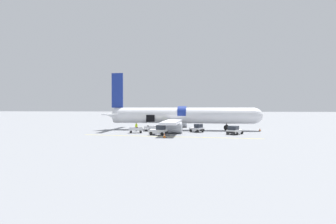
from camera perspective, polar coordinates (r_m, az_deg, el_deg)
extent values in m
plane|color=gray|center=(47.19, -0.26, -4.51)|extent=(500.00, 500.00, 0.00)
cube|color=yellow|center=(40.75, 0.08, -5.38)|extent=(28.35, 2.35, 0.01)
cylinder|color=silver|center=(52.64, 3.11, -0.76)|extent=(28.18, 3.16, 3.16)
sphere|color=silver|center=(53.42, 18.36, -0.79)|extent=(3.00, 3.00, 3.00)
cone|color=silver|center=(55.54, -11.54, -0.69)|extent=(3.64, 2.91, 2.91)
cylinder|color=navy|center=(52.60, 3.11, -0.46)|extent=(1.69, 3.17, 3.17)
cube|color=navy|center=(55.44, -10.97, 4.64)|extent=(2.37, 0.28, 7.15)
cube|color=silver|center=(51.78, -12.21, -0.46)|extent=(1.09, 7.51, 0.20)
cube|color=silver|center=(58.89, -9.74, -0.29)|extent=(1.09, 7.51, 0.20)
cube|color=silver|center=(45.64, 1.00, -2.12)|extent=(2.60, 13.41, 0.40)
cube|color=silver|center=(59.91, 2.57, -1.39)|extent=(2.60, 13.41, 0.40)
cylinder|color=#B2B7BF|center=(45.65, 1.24, -3.44)|extent=(2.90, 1.95, 1.95)
cylinder|color=#B2B7BF|center=(59.98, 2.77, -2.39)|extent=(2.90, 1.95, 1.95)
cube|color=black|center=(51.97, -3.85, -1.40)|extent=(1.70, 0.12, 1.40)
cylinder|color=#56565B|center=(52.75, 12.62, -2.50)|extent=(0.22, 0.22, 1.57)
sphere|color=black|center=(52.81, 12.62, -3.35)|extent=(1.12, 1.12, 1.12)
cylinder|color=#56565B|center=(50.75, -0.27, -2.61)|extent=(0.22, 0.22, 1.57)
sphere|color=black|center=(50.80, -0.27, -3.49)|extent=(1.12, 1.12, 1.12)
cylinder|color=#56565B|center=(55.26, 0.38, -2.32)|extent=(0.22, 0.22, 1.57)
sphere|color=black|center=(55.31, 0.38, -3.13)|extent=(1.12, 1.12, 1.12)
cube|color=white|center=(45.58, 14.32, -4.08)|extent=(3.04, 3.55, 0.56)
cube|color=#232833|center=(45.04, 14.05, -3.37)|extent=(1.95, 1.94, 0.65)
cube|color=black|center=(44.13, 13.48, -4.39)|extent=(1.37, 0.87, 0.28)
sphere|color=black|center=(44.97, 12.84, -4.45)|extent=(0.56, 0.56, 0.56)
sphere|color=black|center=(44.32, 14.72, -4.54)|extent=(0.56, 0.56, 0.56)
sphere|color=black|center=(46.89, 13.95, -4.23)|extent=(0.56, 0.56, 0.56)
sphere|color=black|center=(46.26, 15.76, -4.31)|extent=(0.56, 0.56, 0.56)
cube|color=silver|center=(48.46, 6.26, -3.75)|extent=(2.78, 2.60, 0.59)
cube|color=#232833|center=(48.19, 6.65, -3.02)|extent=(1.61, 1.70, 0.67)
cube|color=black|center=(47.80, 7.43, -3.96)|extent=(0.90, 1.27, 0.29)
sphere|color=black|center=(47.42, 6.50, -4.15)|extent=(0.56, 0.56, 0.56)
sphere|color=black|center=(48.67, 7.53, -4.03)|extent=(0.56, 0.56, 0.56)
sphere|color=black|center=(48.32, 4.99, -4.06)|extent=(0.56, 0.56, 0.56)
sphere|color=black|center=(49.55, 6.04, -3.93)|extent=(0.56, 0.56, 0.56)
cube|color=silver|center=(43.07, -2.19, -4.27)|extent=(3.03, 1.93, 0.67)
cube|color=#232833|center=(42.84, -1.57, -3.35)|extent=(1.47, 1.43, 0.74)
cube|color=black|center=(42.59, -0.35, -4.51)|extent=(0.36, 1.29, 0.34)
sphere|color=black|center=(42.13, -1.30, -4.79)|extent=(0.56, 0.56, 0.56)
sphere|color=black|center=(43.41, -0.69, -4.62)|extent=(0.56, 0.56, 0.56)
sphere|color=black|center=(42.81, -3.71, -4.70)|extent=(0.56, 0.56, 0.56)
sphere|color=black|center=(44.07, -3.04, -4.54)|extent=(0.56, 0.56, 0.56)
cube|color=silver|center=(50.06, -3.50, -3.57)|extent=(2.90, 2.23, 0.05)
cube|color=silver|center=(49.58, -2.13, -3.36)|extent=(0.40, 1.75, 0.38)
cube|color=silver|center=(49.26, -3.87, -3.39)|extent=(2.52, 0.55, 0.38)
cube|color=silver|center=(50.84, -3.14, -3.25)|extent=(2.52, 0.55, 0.38)
cube|color=#333338|center=(49.45, -1.61, -3.90)|extent=(0.90, 0.25, 0.06)
sphere|color=black|center=(48.94, -2.89, -4.09)|extent=(0.40, 0.40, 0.40)
sphere|color=black|center=(50.58, -2.16, -3.92)|extent=(0.40, 0.40, 0.40)
sphere|color=black|center=(49.63, -4.86, -4.02)|extent=(0.40, 0.40, 0.40)
sphere|color=black|center=(51.25, -4.08, -3.86)|extent=(0.40, 0.40, 0.40)
cube|color=black|center=(50.57, -4.39, -3.22)|extent=(0.37, 0.25, 0.48)
cube|color=#4C1E1E|center=(49.55, -2.52, -3.41)|extent=(0.54, 0.28, 0.29)
cube|color=#2D2D33|center=(49.64, -2.98, -3.36)|extent=(0.55, 0.19, 0.38)
cube|color=silver|center=(47.06, -7.03, -3.95)|extent=(2.72, 1.94, 0.05)
cube|color=silver|center=(47.05, -5.56, -3.65)|extent=(0.40, 1.35, 0.45)
cube|color=silver|center=(46.38, -7.04, -3.71)|extent=(2.35, 0.65, 0.45)
cube|color=silver|center=(47.70, -7.02, -3.59)|extent=(2.35, 0.65, 0.45)
cube|color=#333338|center=(47.10, -4.98, -4.19)|extent=(0.89, 0.30, 0.06)
sphere|color=black|center=(46.40, -5.97, -4.37)|extent=(0.40, 0.40, 0.40)
sphere|color=black|center=(47.77, -5.99, -4.21)|extent=(0.40, 0.40, 0.40)
sphere|color=black|center=(46.42, -8.10, -4.37)|extent=(0.40, 0.40, 0.40)
sphere|color=black|center=(47.79, -8.06, -4.21)|extent=(0.40, 0.40, 0.40)
cube|color=#1E2347|center=(46.86, -6.28, -3.76)|extent=(0.55, 0.32, 0.29)
cube|color=#4C1E1E|center=(47.25, -6.86, -3.59)|extent=(0.44, 0.29, 0.51)
cube|color=#1E2347|center=(47.15, -8.05, -3.66)|extent=(0.39, 0.24, 0.41)
cylinder|color=black|center=(49.90, -0.56, -3.70)|extent=(0.43, 0.43, 0.89)
cylinder|color=#B7E019|center=(49.84, -0.56, -2.79)|extent=(0.55, 0.55, 0.70)
sphere|color=tan|center=(49.81, -0.56, -2.24)|extent=(0.25, 0.25, 0.25)
cylinder|color=#B7E019|center=(49.63, -0.71, -2.89)|extent=(0.17, 0.17, 0.65)
cylinder|color=#B7E019|center=(50.06, -0.42, -2.86)|extent=(0.17, 0.17, 0.65)
cylinder|color=#2D2D33|center=(50.19, -6.91, -3.74)|extent=(0.40, 0.40, 0.79)
cylinder|color=#B7E019|center=(50.14, -6.91, -2.94)|extent=(0.51, 0.51, 0.62)
sphere|color=brown|center=(50.11, -6.91, -2.47)|extent=(0.22, 0.22, 0.22)
cylinder|color=#B7E019|center=(50.00, -7.10, -3.03)|extent=(0.16, 0.16, 0.57)
cylinder|color=#B7E019|center=(50.29, -6.72, -3.01)|extent=(0.16, 0.16, 0.57)
cylinder|color=#2D2D33|center=(48.62, -0.12, -3.85)|extent=(0.41, 0.41, 0.84)
cylinder|color=orange|center=(48.57, -0.12, -2.97)|extent=(0.52, 0.52, 0.66)
sphere|color=beige|center=(48.54, -0.12, -2.44)|extent=(0.23, 0.23, 0.23)
cylinder|color=orange|center=(48.37, -0.27, -3.07)|extent=(0.17, 0.17, 0.61)
cylinder|color=orange|center=(48.77, 0.02, -3.04)|extent=(0.17, 0.17, 0.61)
cylinder|color=#2D2D33|center=(48.96, 0.90, -3.79)|extent=(0.42, 0.42, 0.89)
cylinder|color=#CCE523|center=(48.90, 0.90, -2.87)|extent=(0.54, 0.54, 0.70)
sphere|color=brown|center=(48.87, 0.90, -2.31)|extent=(0.25, 0.25, 0.25)
cylinder|color=#CCE523|center=(48.66, 0.97, -2.97)|extent=(0.17, 0.17, 0.64)
cylinder|color=#CCE523|center=(49.14, 0.83, -2.94)|extent=(0.17, 0.17, 0.64)
cylinder|color=#1E2338|center=(49.85, 1.69, -3.73)|extent=(0.37, 0.37, 0.86)
cylinder|color=orange|center=(49.79, 1.69, -2.85)|extent=(0.48, 0.48, 0.67)
sphere|color=beige|center=(49.76, 1.69, -2.33)|extent=(0.24, 0.24, 0.24)
cylinder|color=orange|center=(49.77, 1.41, -2.94)|extent=(0.15, 0.15, 0.62)
cylinder|color=orange|center=(49.82, 1.96, -2.93)|extent=(0.15, 0.15, 0.62)
cube|color=#2D2D33|center=(47.73, -1.20, -4.10)|extent=(0.46, 0.31, 0.58)
cube|color=black|center=(47.70, -1.20, -3.69)|extent=(0.27, 0.08, 0.12)
cube|color=black|center=(53.51, 19.36, -3.91)|extent=(0.49, 0.49, 0.03)
cone|color=orange|center=(53.49, 19.37, -3.62)|extent=(0.36, 0.36, 0.56)
cylinder|color=white|center=(53.48, 19.37, -3.59)|extent=(0.21, 0.21, 0.07)
cube|color=black|center=(39.10, -0.77, -5.63)|extent=(0.59, 0.59, 0.03)
cone|color=orange|center=(39.06, -0.77, -5.13)|extent=(0.44, 0.44, 0.71)
cylinder|color=white|center=(39.06, -0.77, -5.08)|extent=(0.25, 0.25, 0.09)
cube|color=black|center=(46.27, 2.77, -4.61)|extent=(0.64, 0.64, 0.03)
cone|color=orange|center=(46.23, 2.77, -4.19)|extent=(0.47, 0.47, 0.71)
cylinder|color=white|center=(46.23, 2.77, -4.15)|extent=(0.27, 0.27, 0.08)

